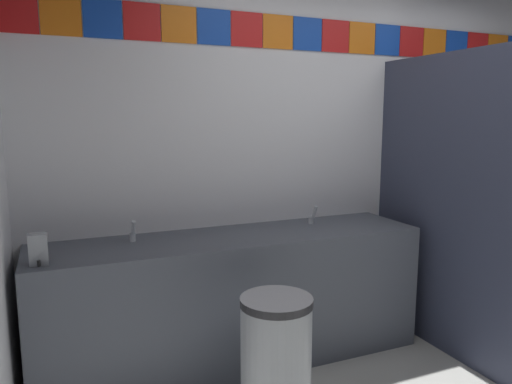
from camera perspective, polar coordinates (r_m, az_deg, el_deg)
The scene contains 8 objects.
wall_back at distance 3.67m, azimuth 10.20°, elevation 4.24°, with size 4.50×0.09×2.52m.
vanity_counter at distance 3.13m, azimuth -2.53°, elevation -12.41°, with size 2.42×0.58×0.83m.
faucet_left at distance 2.93m, azimuth -14.43°, elevation -4.80°, with size 0.04×0.10×0.14m.
faucet_right at distance 3.32m, azimuth 6.72°, elevation -2.95°, with size 0.04×0.10×0.14m.
soap_dispenser at distance 2.64m, azimuth -24.48°, elevation -6.23°, with size 0.09×0.09×0.16m.
stall_divider at distance 3.30m, azimuth 27.29°, elevation -2.14°, with size 0.92×1.42×1.97m.
toilet at distance 3.99m, azimuth 24.12°, elevation -10.20°, with size 0.39×0.49×0.74m.
trash_bin at distance 2.59m, azimuth 2.40°, elevation -19.36°, with size 0.37×0.37×0.67m.
Camera 1 is at (-2.00, -1.48, 1.56)m, focal length 33.63 mm.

